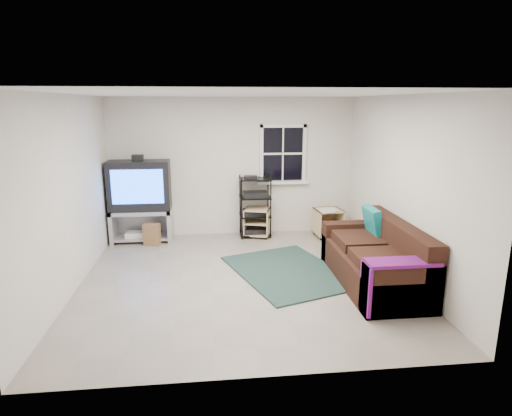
{
  "coord_description": "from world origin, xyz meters",
  "views": [
    {
      "loc": [
        -0.44,
        -5.76,
        2.47
      ],
      "look_at": [
        0.23,
        0.4,
        0.96
      ],
      "focal_mm": 30.0,
      "sensor_mm": 36.0,
      "label": 1
    }
  ],
  "objects": [
    {
      "name": "av_rack",
      "position": [
        0.4,
        2.07,
        0.51
      ],
      "size": [
        0.58,
        0.42,
        1.16
      ],
      "color": "black",
      "rests_on": "ground"
    },
    {
      "name": "paper_bag",
      "position": [
        -1.5,
        1.73,
        0.2
      ],
      "size": [
        0.31,
        0.24,
        0.39
      ],
      "primitive_type": "cube",
      "rotation": [
        0.0,
        0.0,
        -0.24
      ],
      "color": "brown",
      "rests_on": "ground"
    },
    {
      "name": "side_table_left",
      "position": [
        0.45,
        2.08,
        0.29
      ],
      "size": [
        0.58,
        0.58,
        0.55
      ],
      "rotation": [
        0.0,
        0.0,
        -0.29
      ],
      "color": "tan",
      "rests_on": "ground"
    },
    {
      "name": "shag_rug",
      "position": [
        0.7,
        0.19,
        0.01
      ],
      "size": [
        1.99,
        2.33,
        0.02
      ],
      "primitive_type": "cube",
      "rotation": [
        0.0,
        0.0,
        0.33
      ],
      "color": "black",
      "rests_on": "ground"
    },
    {
      "name": "tv_unit",
      "position": [
        -1.71,
        2.01,
        0.88
      ],
      "size": [
        1.09,
        0.54,
        1.6
      ],
      "color": "#A1A1A9",
      "rests_on": "ground"
    },
    {
      "name": "room",
      "position": [
        0.95,
        2.27,
        1.48
      ],
      "size": [
        4.6,
        4.62,
        4.6
      ],
      "color": "gray",
      "rests_on": "ground"
    },
    {
      "name": "sofa",
      "position": [
        1.85,
        -0.34,
        0.34
      ],
      "size": [
        0.93,
        2.11,
        0.96
      ],
      "color": "black",
      "rests_on": "ground"
    },
    {
      "name": "side_table_right",
      "position": [
        1.76,
        1.9,
        0.31
      ],
      "size": [
        0.52,
        0.54,
        0.56
      ],
      "rotation": [
        0.0,
        0.0,
        0.09
      ],
      "color": "tan",
      "rests_on": "ground"
    }
  ]
}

